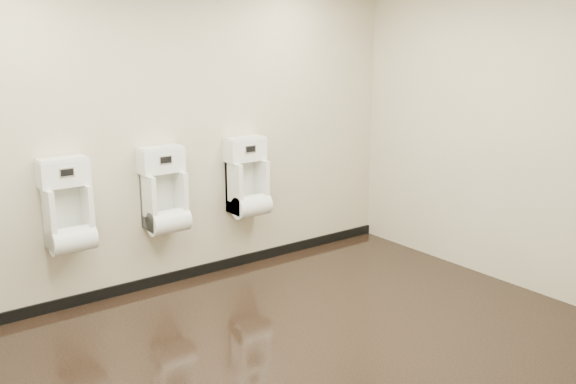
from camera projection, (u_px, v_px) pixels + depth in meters
The scene contains 8 objects.
ground at pixel (285, 352), 4.73m from camera, with size 5.00×3.50×0.00m, color black.
back_wall at pixel (169, 135), 5.75m from camera, with size 5.00×0.02×2.80m, color beige.
front_wall at pixel (504, 227), 3.03m from camera, with size 5.00×0.02×2.80m, color beige.
right_wall at pixel (505, 133), 5.84m from camera, with size 0.02×3.50×2.80m, color beige.
skirting_back at pixel (176, 276), 6.07m from camera, with size 5.00×0.02×0.10m, color black.
urinal_1 at pixel (68, 212), 5.20m from camera, with size 0.40×0.30×0.75m.
urinal_2 at pixel (165, 197), 5.70m from camera, with size 0.40×0.30×0.75m.
urinal_3 at pixel (248, 183), 6.21m from camera, with size 0.40×0.30×0.75m.
Camera 1 is at (-2.55, -3.46, 2.30)m, focal length 40.00 mm.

